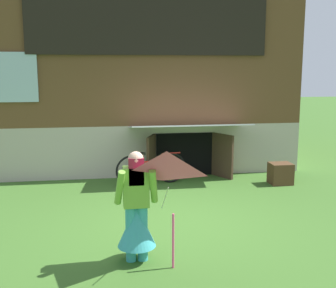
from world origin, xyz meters
The scene contains 6 objects.
ground_plane centered at (0.00, 0.00, 0.00)m, with size 60.00×60.00×0.00m, color #386023.
log_house centered at (0.00, 5.42, 2.54)m, with size 7.54×5.97×5.07m.
person centered at (-0.70, -1.55, 0.64)m, with size 0.60×0.52×1.52m.
kite centered at (-0.37, -2.10, 1.21)m, with size 0.91×0.96×1.49m.
bicycle_red centered at (-0.05, 2.32, 0.36)m, with size 1.62×0.30×0.74m.
wooden_crate centered at (2.84, 1.90, 0.24)m, with size 0.49×0.41×0.48m, color #4C331E.
Camera 1 is at (-1.13, -7.05, 2.59)m, focal length 45.98 mm.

